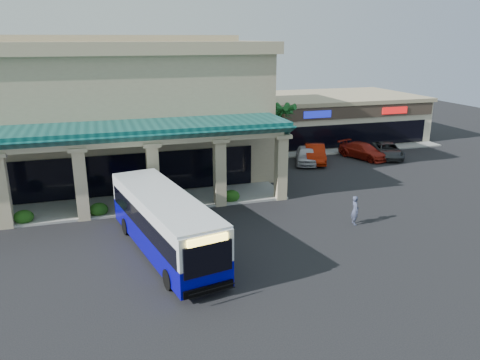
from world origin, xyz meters
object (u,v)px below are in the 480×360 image
object	(u,v)px
transit_bus	(165,224)
car_red	(363,151)
pedestrian	(355,210)
car_silver	(306,155)
car_gray	(387,150)
car_white	(315,154)

from	to	relation	value
transit_bus	car_red	world-z (taller)	transit_bus
pedestrian	car_silver	world-z (taller)	pedestrian
transit_bus	car_gray	xyz separation A→B (m)	(23.73, 14.58, -0.91)
car_silver	car_white	distance (m)	0.93
car_silver	car_gray	size ratio (longest dim) A/B	0.92
car_gray	car_white	bearing A→B (deg)	-162.32
car_red	pedestrian	bearing A→B (deg)	-143.65
pedestrian	car_white	size ratio (longest dim) A/B	0.37
car_white	car_gray	size ratio (longest dim) A/B	0.99
pedestrian	car_gray	size ratio (longest dim) A/B	0.36
transit_bus	car_gray	bearing A→B (deg)	20.24
car_white	car_gray	world-z (taller)	car_white
transit_bus	car_silver	world-z (taller)	transit_bus
car_silver	car_gray	bearing A→B (deg)	20.96
car_silver	car_gray	xyz separation A→B (m)	(8.48, -0.31, -0.09)
pedestrian	car_white	xyz separation A→B (m)	(4.33, 14.54, -0.09)
car_red	car_gray	xyz separation A→B (m)	(2.45, -0.34, -0.04)
car_white	car_red	size ratio (longest dim) A/B	0.99
car_white	car_red	distance (m)	5.10
pedestrian	transit_bus	bearing A→B (deg)	101.48
car_silver	car_gray	world-z (taller)	car_silver
pedestrian	car_white	distance (m)	15.17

